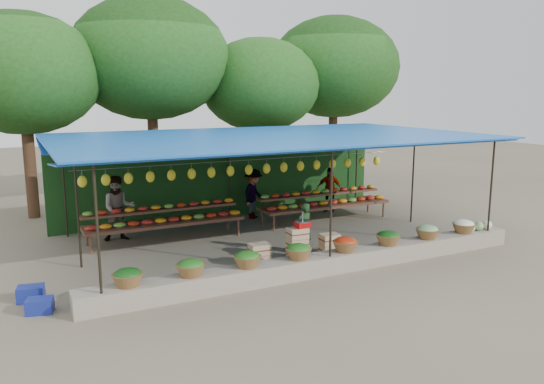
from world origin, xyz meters
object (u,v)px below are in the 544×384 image
crate_counter (296,247)px  blue_crate_back (31,293)px  weighing_scale (302,224)px  vendor_seated (304,228)px  blue_crate_front (40,306)px

crate_counter → blue_crate_back: 5.76m
weighing_scale → crate_counter: bearing=180.0°
weighing_scale → vendor_seated: bearing=55.2°
blue_crate_back → blue_crate_front: bearing=-70.1°
weighing_scale → blue_crate_back: (-5.92, 0.06, -0.72)m
crate_counter → blue_crate_front: 5.68m
crate_counter → vendor_seated: vendor_seated is taller
weighing_scale → blue_crate_back: 5.96m
vendor_seated → blue_crate_back: size_ratio=2.64×
blue_crate_front → vendor_seated: bearing=24.0°
vendor_seated → blue_crate_front: (-6.08, -1.04, -0.49)m
weighing_scale → blue_crate_front: size_ratio=0.84×
blue_crate_front → weighing_scale: bearing=20.6°
crate_counter → vendor_seated: size_ratio=1.88×
crate_counter → weighing_scale: 0.57m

